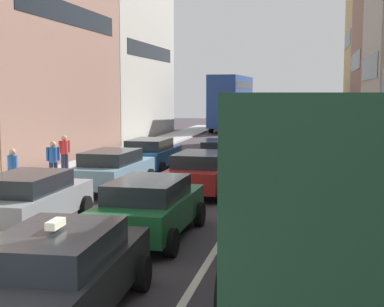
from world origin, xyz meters
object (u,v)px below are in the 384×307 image
Objects in this scene: wagon_left_lane_second at (30,199)px; sedan_centre_lane_fifth at (242,143)px; pedestrian_near_kerb at (64,151)px; sedan_left_lane_third at (113,169)px; wagon_right_lane_far at (296,161)px; removalist_box_truck at (306,179)px; bus_mid_queue_primary at (305,119)px; hatchback_centre_lane_third at (202,172)px; sedan_left_lane_fourth at (151,154)px; pedestrian_far_sidewalk at (53,159)px; pedestrian_mid_sidewalk at (13,169)px; coupe_centre_lane_fourth at (222,156)px; sedan_centre_lane_second at (150,206)px; bus_far_queue_secondary at (231,100)px; sedan_right_lane_behind_truck at (298,182)px; taxi_centre_lane_front at (61,272)px.

wagon_left_lane_second is 17.44m from sedan_centre_lane_fifth.
sedan_left_lane_third is at bearing -5.82° from pedestrian_near_kerb.
wagon_right_lane_far is (3.10, -7.26, 0.00)m from sedan_centre_lane_fifth.
pedestrian_near_kerb is at bearing 38.17° from removalist_box_truck.
hatchback_centre_lane_third is at bearing 169.48° from bus_mid_queue_primary.
wagon_left_lane_second and sedan_left_lane_fourth have the same top height.
hatchback_centre_lane_third is 0.41× the size of bus_mid_queue_primary.
pedestrian_far_sidewalk reaches higher than hatchback_centre_lane_third.
wagon_right_lane_far is 11.04m from pedestrian_mid_sidewalk.
removalist_box_truck is at bearing 8.41° from pedestrian_far_sidewalk.
removalist_box_truck is 14.31m from coupe_centre_lane_fourth.
wagon_left_lane_second is at bearing 86.90° from sedan_centre_lane_second.
wagon_right_lane_far is at bearing -164.88° from bus_far_queue_secondary.
sedan_left_lane_third is 6.87m from sedan_right_lane_behind_truck.
coupe_centre_lane_fourth is (0.02, 11.29, 0.00)m from sedan_centre_lane_second.
sedan_right_lane_behind_truck is at bearing 179.12° from bus_mid_queue_primary.
bus_mid_queue_primary is (3.37, 14.81, 0.96)m from coupe_centre_lane_fourth.
sedan_left_lane_third and sedan_left_lane_fourth have the same top height.
bus_mid_queue_primary is at bearing -9.07° from taxi_centre_lane_front.
sedan_left_lane_third is at bearing -2.15° from wagon_left_lane_second.
wagon_right_lane_far is 10.27m from pedestrian_near_kerb.
sedan_centre_lane_fifth is 2.62× the size of pedestrian_far_sidewalk.
sedan_left_lane_fourth and sedan_right_lane_behind_truck have the same top height.
pedestrian_near_kerb reaches higher than wagon_right_lane_far.
pedestrian_mid_sidewalk is at bearing 53.31° from removalist_box_truck.
wagon_right_lane_far is at bearing -20.45° from pedestrian_mid_sidewalk.
sedan_centre_lane_second is 6.91m from sedan_left_lane_third.
removalist_box_truck is 7.69m from wagon_left_lane_second.
pedestrian_mid_sidewalk is at bearing -37.77° from pedestrian_far_sidewalk.
bus_far_queue_secondary reaches higher than pedestrian_far_sidewalk.
coupe_centre_lane_fourth is (3.23, 5.17, 0.00)m from sedan_left_lane_third.
pedestrian_far_sidewalk is at bearing 20.68° from wagon_left_lane_second.
sedan_left_lane_third is at bearing 13.21° from taxi_centre_lane_front.
sedan_centre_lane_second is 0.99× the size of coupe_centre_lane_fourth.
wagon_left_lane_second is 0.99× the size of sedan_left_lane_third.
hatchback_centre_lane_third and sedan_right_lane_behind_truck have the same top height.
sedan_right_lane_behind_truck is at bearing 36.69° from pedestrian_far_sidewalk.
coupe_centre_lane_fourth is 0.42× the size of bus_mid_queue_primary.
wagon_left_lane_second is 2.61× the size of pedestrian_mid_sidewalk.
sedan_centre_lane_fifth is 13.21m from sedan_right_lane_behind_truck.
pedestrian_mid_sidewalk is (-9.97, 6.88, -1.03)m from removalist_box_truck.
taxi_centre_lane_front is at bearing -23.84° from pedestrian_near_kerb.
pedestrian_far_sidewalk is at bearing 43.08° from removalist_box_truck.
wagon_left_lane_second is at bearing 29.42° from taxi_centre_lane_front.
bus_far_queue_secondary reaches higher than wagon_left_lane_second.
coupe_centre_lane_fourth is at bearing 13.11° from removalist_box_truck.
sedan_left_lane_third is at bearing -177.63° from bus_far_queue_secondary.
taxi_centre_lane_front is at bearing -178.50° from sedan_centre_lane_fifth.
coupe_centre_lane_fourth is (-0.06, 5.11, 0.00)m from hatchback_centre_lane_third.
taxi_centre_lane_front is 22.44m from sedan_centre_lane_fifth.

